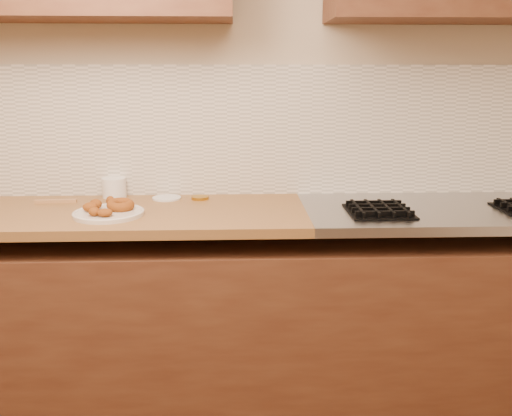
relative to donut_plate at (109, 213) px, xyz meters
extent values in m
cube|color=#C6B495|center=(0.31, 0.40, 0.44)|extent=(4.00, 0.02, 2.70)
cube|color=brown|center=(0.31, 0.09, -0.52)|extent=(3.60, 0.60, 0.77)
cube|color=#925E35|center=(-0.34, 0.09, -0.03)|extent=(2.30, 0.62, 0.04)
cube|color=#9EA0A5|center=(1.46, 0.09, -0.03)|extent=(1.30, 0.62, 0.04)
cube|color=silver|center=(0.31, 0.38, 0.29)|extent=(3.60, 0.02, 0.60)
cube|color=black|center=(1.11, 0.01, -0.01)|extent=(0.26, 0.26, 0.01)
cube|color=black|center=(1.02, 0.01, 0.01)|extent=(0.01, 0.24, 0.02)
cube|color=black|center=(1.11, -0.08, 0.01)|extent=(0.24, 0.01, 0.02)
cube|color=black|center=(1.08, 0.01, 0.01)|extent=(0.01, 0.24, 0.02)
cube|color=black|center=(1.11, -0.02, 0.01)|extent=(0.24, 0.01, 0.02)
cube|color=black|center=(1.14, 0.01, 0.01)|extent=(0.01, 0.24, 0.02)
cube|color=black|center=(1.11, 0.04, 0.01)|extent=(0.24, 0.01, 0.02)
cube|color=black|center=(1.20, 0.01, 0.01)|extent=(0.01, 0.24, 0.02)
cube|color=black|center=(1.11, 0.10, 0.01)|extent=(0.24, 0.01, 0.02)
cube|color=black|center=(1.67, 0.01, 0.01)|extent=(0.01, 0.24, 0.02)
cylinder|color=beige|center=(0.00, 0.00, 0.00)|extent=(0.29, 0.29, 0.02)
torus|color=brown|center=(0.04, 0.03, 0.03)|extent=(0.16, 0.16, 0.05)
ellipsoid|color=brown|center=(-0.06, 0.04, 0.03)|extent=(0.07, 0.07, 0.04)
ellipsoid|color=brown|center=(-0.07, 0.00, 0.03)|extent=(0.06, 0.05, 0.04)
ellipsoid|color=brown|center=(-0.04, -0.07, 0.03)|extent=(0.06, 0.05, 0.03)
ellipsoid|color=brown|center=(0.01, -0.08, 0.02)|extent=(0.06, 0.05, 0.03)
ellipsoid|color=brown|center=(-0.01, 0.08, 0.03)|extent=(0.06, 0.06, 0.05)
cylinder|color=white|center=(-0.05, 0.33, 0.04)|extent=(0.14, 0.14, 0.09)
cylinder|color=silver|center=(0.20, 0.29, 0.00)|extent=(0.16, 0.16, 0.01)
cylinder|color=#B8871F|center=(0.35, 0.28, 0.00)|extent=(0.09, 0.09, 0.01)
cube|color=#A87849|center=(-0.29, 0.23, 0.00)|extent=(0.18, 0.03, 0.01)
camera|label=1|loc=(0.52, -2.15, 0.56)|focal=38.00mm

